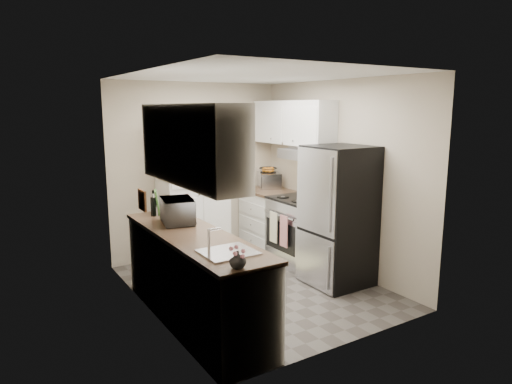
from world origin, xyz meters
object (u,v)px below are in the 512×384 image
Objects in this scene: pantry_cabinet at (193,191)px; electric_range at (300,230)px; refrigerator at (338,216)px; microwave at (178,211)px; wine_bottle at (154,204)px; toaster_oven at (269,180)px.

pantry_cabinet is 1.77× the size of electric_range.
refrigerator is at bearing -56.54° from pantry_cabinet.
microwave is 0.45m from wine_bottle.
microwave is at bearing -170.11° from electric_range.
microwave is at bearing -124.00° from toaster_oven.
electric_range is at bearing -73.15° from toaster_oven.
pantry_cabinet is 7.31× the size of wine_bottle.
microwave reaches higher than toaster_oven.
refrigerator is (1.14, -1.73, -0.15)m from pantry_cabinet.
toaster_oven is (1.29, 0.02, 0.04)m from pantry_cabinet.
toaster_oven is at bearing -45.46° from microwave.
microwave is (-1.89, 0.46, 0.20)m from refrigerator.
refrigerator is (-0.03, -0.80, 0.37)m from electric_range.
pantry_cabinet reaches higher than wine_bottle.
refrigerator is 1.95m from microwave.
toaster_oven is at bearing 85.10° from refrigerator.
toaster_oven is (2.15, 0.85, -0.02)m from wine_bottle.
pantry_cabinet is at bearing -18.36° from microwave.
wine_bottle is at bearing -136.34° from pantry_cabinet.
microwave is at bearing 166.17° from refrigerator.
wine_bottle is at bearing 177.10° from electric_range.
refrigerator is at bearing -91.52° from microwave.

